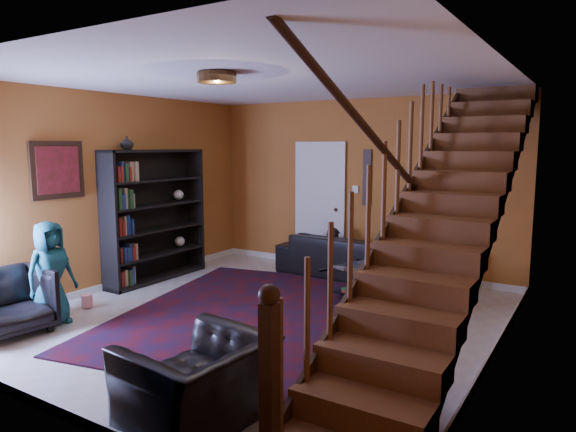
{
  "coord_description": "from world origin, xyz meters",
  "views": [
    {
      "loc": [
        3.41,
        -4.93,
        2.06
      ],
      "look_at": [
        0.1,
        0.4,
        1.2
      ],
      "focal_mm": 32.0,
      "sensor_mm": 36.0,
      "label": 1
    }
  ],
  "objects_px": {
    "bookshelf": "(156,218)",
    "sofa": "(350,256)",
    "armchair_left": "(9,302)",
    "armchair_right": "(198,383)",
    "coffee_table": "(379,286)"
  },
  "relations": [
    {
      "from": "sofa",
      "to": "armchair_left",
      "type": "xyz_separation_m",
      "value": [
        -2.11,
        -4.23,
        0.03
      ]
    },
    {
      "from": "bookshelf",
      "to": "armchair_left",
      "type": "xyz_separation_m",
      "value": [
        0.35,
        -2.53,
        -0.61
      ]
    },
    {
      "from": "armchair_left",
      "to": "armchair_right",
      "type": "height_order",
      "value": "armchair_left"
    },
    {
      "from": "armchair_left",
      "to": "armchair_right",
      "type": "relative_size",
      "value": 0.79
    },
    {
      "from": "coffee_table",
      "to": "armchair_right",
      "type": "bearing_deg",
      "value": -91.07
    },
    {
      "from": "sofa",
      "to": "armchair_right",
      "type": "xyz_separation_m",
      "value": [
        0.9,
        -4.55,
        -0.0
      ]
    },
    {
      "from": "armchair_right",
      "to": "coffee_table",
      "type": "bearing_deg",
      "value": -175.45
    },
    {
      "from": "bookshelf",
      "to": "armchair_right",
      "type": "xyz_separation_m",
      "value": [
        3.36,
        -2.85,
        -0.64
      ]
    },
    {
      "from": "bookshelf",
      "to": "coffee_table",
      "type": "height_order",
      "value": "bookshelf"
    },
    {
      "from": "armchair_right",
      "to": "coffee_table",
      "type": "distance_m",
      "value": 3.4
    },
    {
      "from": "sofa",
      "to": "armchair_left",
      "type": "bearing_deg",
      "value": 65.92
    },
    {
      "from": "bookshelf",
      "to": "sofa",
      "type": "height_order",
      "value": "bookshelf"
    },
    {
      "from": "sofa",
      "to": "armchair_left",
      "type": "relative_size",
      "value": 2.86
    },
    {
      "from": "armchair_right",
      "to": "bookshelf",
      "type": "bearing_deg",
      "value": -124.64
    },
    {
      "from": "sofa",
      "to": "coffee_table",
      "type": "xyz_separation_m",
      "value": [
        0.96,
        -1.15,
        -0.07
      ]
    }
  ]
}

